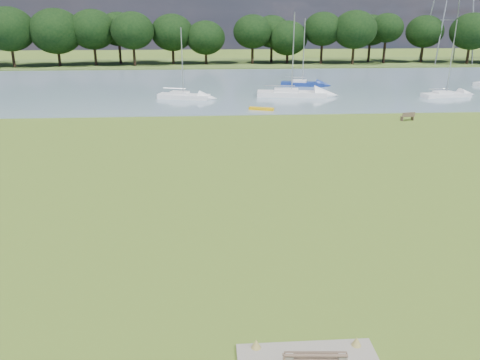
{
  "coord_description": "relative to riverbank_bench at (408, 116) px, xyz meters",
  "views": [
    {
      "loc": [
        -2.78,
        -24.28,
        9.79
      ],
      "look_at": [
        -1.28,
        -2.0,
        1.76
      ],
      "focal_mm": 35.0,
      "sensor_mm": 36.0,
      "label": 1
    }
  ],
  "objects": [
    {
      "name": "tree_line",
      "position": [
        -14.94,
        49.46,
        5.84
      ],
      "size": [
        145.19,
        8.63,
        10.45
      ],
      "color": "black",
      "rests_on": "far_bank"
    },
    {
      "name": "riverbank_bench",
      "position": [
        0.0,
        0.0,
        0.0
      ],
      "size": [
        1.39,
        0.65,
        0.83
      ],
      "rotation": [
        0.0,
        0.0,
        0.19
      ],
      "color": "brown",
      "rests_on": "ground"
    },
    {
      "name": "sailboat_3",
      "position": [
        -21.98,
        13.33,
        0.13
      ],
      "size": [
        6.38,
        3.47,
        8.11
      ],
      "rotation": [
        0.0,
        0.0,
        -0.3
      ],
      "color": "white",
      "rests_on": "river"
    },
    {
      "name": "far_bank",
      "position": [
        -16.15,
        53.46,
        -0.42
      ],
      "size": [
        220.0,
        20.0,
        0.4
      ],
      "primitive_type": "cube",
      "color": "#4C6626",
      "rests_on": "ground"
    },
    {
      "name": "sailboat_1",
      "position": [
        -5.91,
        22.39,
        0.15
      ],
      "size": [
        6.15,
        2.82,
        8.99
      ],
      "rotation": [
        0.0,
        0.0,
        -0.2
      ],
      "color": "navy",
      "rests_on": "river"
    },
    {
      "name": "river",
      "position": [
        -16.15,
        23.46,
        -0.42
      ],
      "size": [
        220.0,
        40.0,
        0.1
      ],
      "primitive_type": "cube",
      "color": "gray",
      "rests_on": "ground"
    },
    {
      "name": "ground",
      "position": [
        -16.15,
        -18.54,
        -0.42
      ],
      "size": [
        220.0,
        220.0,
        0.0
      ],
      "primitive_type": "plane",
      "color": "#596D24"
    },
    {
      "name": "kayak",
      "position": [
        -13.4,
        5.82,
        -0.23
      ],
      "size": [
        2.68,
        1.46,
        0.26
      ],
      "primitive_type": "cube",
      "rotation": [
        0.0,
        0.0,
        -0.34
      ],
      "color": "#E7A807",
      "rests_on": "river"
    },
    {
      "name": "sailboat_5",
      "position": [
        -8.85,
        14.19,
        0.15
      ],
      "size": [
        8.65,
        3.55,
        9.75
      ],
      "rotation": [
        0.0,
        0.0,
        -0.15
      ],
      "color": "white",
      "rests_on": "river"
    },
    {
      "name": "sailboat_2",
      "position": [
        9.92,
        12.51,
        0.07
      ],
      "size": [
        6.16,
        2.62,
        8.93
      ],
      "rotation": [
        0.0,
        0.0,
        0.16
      ],
      "color": "white",
      "rests_on": "river"
    }
  ]
}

